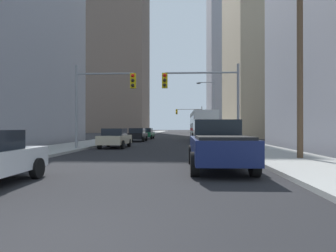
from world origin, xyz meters
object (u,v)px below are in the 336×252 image
sedan_black (137,135)px  traffic_signal_near_left (102,92)px  city_bus (202,125)px  pickup_truck_navy (218,145)px  sedan_beige (115,138)px  sedan_green (146,133)px  traffic_signal_near_right (204,91)px  traffic_signal_far_right (190,115)px

sedan_black → traffic_signal_near_left: bearing=-91.9°
city_bus → pickup_truck_navy: city_bus is taller
sedan_beige → sedan_green: (0.15, 18.54, 0.00)m
pickup_truck_navy → traffic_signal_near_right: bearing=89.4°
pickup_truck_navy → sedan_black: 23.54m
sedan_green → traffic_signal_near_left: 21.14m
pickup_truck_navy → traffic_signal_near_right: 9.88m
pickup_truck_navy → traffic_signal_far_right: bearing=90.0°
sedan_beige → traffic_signal_far_right: traffic_signal_far_right is taller
pickup_truck_navy → sedan_black: (-6.62, 22.59, -0.16)m
pickup_truck_navy → traffic_signal_near_right: traffic_signal_near_right is taller
pickup_truck_navy → traffic_signal_far_right: traffic_signal_far_right is taller
traffic_signal_near_right → city_bus: bearing=87.0°
traffic_signal_near_right → traffic_signal_far_right: bearing=90.1°
sedan_black → traffic_signal_near_right: 15.22m
traffic_signal_near_left → city_bus: bearing=62.4°
sedan_green → pickup_truck_navy: bearing=-77.8°
pickup_truck_navy → sedan_beige: bearing=119.8°
city_bus → traffic_signal_near_right: 15.41m
traffic_signal_near_right → sedan_black: bearing=116.9°
sedan_beige → sedan_black: bearing=89.6°
traffic_signal_near_left → traffic_signal_near_right: bearing=0.0°
city_bus → traffic_signal_far_right: 26.95m
sedan_beige → sedan_black: size_ratio=1.00×
pickup_truck_navy → sedan_green: size_ratio=1.27×
pickup_truck_navy → sedan_black: size_ratio=1.28×
traffic_signal_far_right → sedan_black: bearing=-103.0°
city_bus → pickup_truck_navy: 24.61m
sedan_green → traffic_signal_far_right: bearing=72.8°
pickup_truck_navy → traffic_signal_far_right: 51.52m
sedan_green → traffic_signal_near_right: size_ratio=0.71×
sedan_beige → traffic_signal_far_right: bearing=80.4°
pickup_truck_navy → sedan_green: 30.92m
sedan_black → city_bus: bearing=14.8°
city_bus → sedan_green: 9.41m
traffic_signal_near_right → pickup_truck_navy: bearing=-90.6°
pickup_truck_navy → sedan_black: bearing=106.3°
city_bus → pickup_truck_navy: size_ratio=2.13×
traffic_signal_near_left → traffic_signal_near_right: size_ratio=1.00×
sedan_black → sedan_green: 7.63m
city_bus → traffic_signal_near_left: bearing=-117.6°
sedan_black → traffic_signal_far_right: bearing=77.0°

